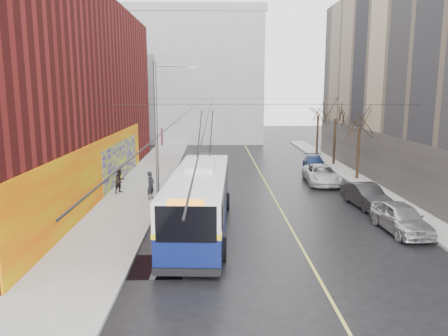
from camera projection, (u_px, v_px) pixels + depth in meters
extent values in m
plane|color=black|center=(272.00, 254.00, 19.39)|extent=(140.00, 140.00, 0.00)
cube|color=gray|center=(138.00, 192.00, 31.01)|extent=(4.00, 60.00, 0.15)
cube|color=gray|center=(375.00, 190.00, 31.39)|extent=(2.00, 60.00, 0.15)
cube|color=#BFB74C|center=(267.00, 186.00, 33.20)|extent=(0.12, 50.00, 0.01)
cube|color=#541210|center=(28.00, 93.00, 31.57)|extent=(12.00, 36.00, 14.00)
cube|color=#D8AF04|center=(102.00, 170.00, 28.66)|extent=(0.08, 28.00, 4.00)
cube|color=#2405A7|center=(122.00, 161.00, 34.63)|extent=(0.06, 12.00, 3.20)
cube|color=#4C4742|center=(379.00, 160.00, 33.04)|extent=(0.06, 36.00, 4.00)
cube|color=gray|center=(190.00, 77.00, 61.94)|extent=(20.00, 12.00, 18.00)
cube|color=gray|center=(186.00, 6.00, 54.63)|extent=(20.50, 0.40, 1.00)
cylinder|color=slate|center=(156.00, 132.00, 28.30)|extent=(0.20, 0.20, 9.00)
cube|color=#5B0D16|center=(162.00, 137.00, 28.36)|extent=(0.04, 0.60, 1.10)
cylinder|color=slate|center=(174.00, 66.00, 27.58)|extent=(2.40, 0.10, 0.10)
cube|color=slate|center=(191.00, 68.00, 27.62)|extent=(0.50, 0.22, 0.12)
cylinder|color=black|center=(197.00, 103.00, 32.97)|extent=(0.02, 60.00, 0.02)
cylinder|color=black|center=(211.00, 103.00, 32.99)|extent=(0.02, 60.00, 0.02)
cylinder|color=black|center=(260.00, 105.00, 24.16)|extent=(18.00, 0.02, 0.02)
cylinder|color=black|center=(242.00, 99.00, 39.91)|extent=(18.00, 0.02, 0.02)
cylinder|color=black|center=(358.00, 154.00, 34.97)|extent=(0.24, 0.24, 4.20)
cylinder|color=black|center=(334.00, 142.00, 41.83)|extent=(0.24, 0.24, 4.48)
cylinder|color=black|center=(317.00, 135.00, 48.73)|extent=(0.24, 0.24, 4.37)
cube|color=black|center=(156.00, 267.00, 18.05)|extent=(2.37, 2.60, 0.01)
ellipsoid|color=slate|center=(208.00, 105.00, 26.36)|extent=(0.44, 0.20, 0.12)
ellipsoid|color=slate|center=(253.00, 93.00, 27.42)|extent=(0.44, 0.20, 0.12)
ellipsoid|color=slate|center=(215.00, 107.00, 30.16)|extent=(0.44, 0.20, 0.12)
cube|color=#091349|center=(200.00, 212.00, 22.59)|extent=(3.27, 12.32, 1.52)
cube|color=silver|center=(199.00, 185.00, 22.34)|extent=(3.27, 12.32, 1.32)
cube|color=yellow|center=(200.00, 198.00, 22.46)|extent=(3.31, 12.36, 0.22)
cube|color=black|center=(186.00, 225.00, 16.36)|extent=(2.34, 0.16, 1.42)
cube|color=black|center=(207.00, 167.00, 28.38)|extent=(2.34, 0.16, 1.22)
cube|color=black|center=(173.00, 187.00, 22.40)|extent=(0.62, 11.17, 1.02)
cube|color=black|center=(226.00, 187.00, 22.32)|extent=(0.62, 11.17, 1.02)
cube|color=silver|center=(201.00, 166.00, 23.20)|extent=(1.58, 3.12, 0.30)
cube|color=black|center=(187.00, 272.00, 16.65)|extent=(2.65, 0.26, 0.30)
cylinder|color=black|center=(161.00, 248.00, 18.71)|extent=(0.36, 1.03, 1.02)
cylinder|color=black|center=(223.00, 249.00, 18.64)|extent=(0.36, 1.03, 1.02)
cylinder|color=black|center=(184.00, 201.00, 26.71)|extent=(0.36, 1.03, 1.02)
cylinder|color=black|center=(227.00, 201.00, 26.64)|extent=(0.36, 1.03, 1.02)
cylinder|color=black|center=(200.00, 132.00, 26.45)|extent=(0.24, 3.53, 2.50)
cylinder|color=black|center=(211.00, 132.00, 26.43)|extent=(0.24, 3.53, 2.50)
imported|color=#AAABAF|center=(401.00, 218.00, 22.31)|extent=(2.03, 4.56, 1.52)
imported|color=#252427|center=(366.00, 196.00, 27.15)|extent=(2.09, 4.53, 1.44)
imported|color=silver|center=(322.00, 174.00, 33.91)|extent=(2.68, 5.35, 1.45)
imported|color=navy|center=(314.00, 164.00, 39.26)|extent=(2.42, 4.78, 1.33)
imported|color=#AAA9AE|center=(205.00, 161.00, 40.27)|extent=(2.22, 4.62, 1.52)
imported|color=black|center=(151.00, 185.00, 28.52)|extent=(0.66, 0.78, 1.83)
imported|color=black|center=(120.00, 181.00, 30.20)|extent=(1.00, 1.04, 1.69)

